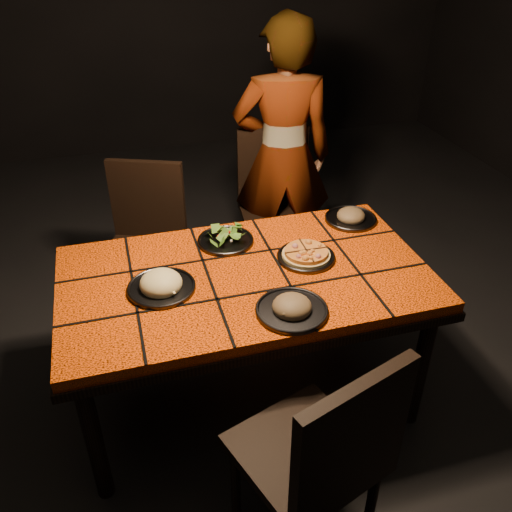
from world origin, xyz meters
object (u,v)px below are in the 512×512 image
object	(u,v)px
chair_near	(324,455)
plate_pasta	(161,285)
diner	(283,157)
chair_far_left	(145,235)
plate_pizza	(306,255)
dining_table	(246,288)
chair_far_right	(275,197)

from	to	relation	value
chair_near	plate_pasta	size ratio (longest dim) A/B	3.46
plate_pasta	diner	bearing A→B (deg)	49.95
chair_far_left	plate_pasta	size ratio (longest dim) A/B	3.28
chair_near	plate_pizza	distance (m)	0.93
plate_pizza	plate_pasta	distance (m)	0.67
chair_far_left	plate_pasta	distance (m)	0.87
dining_table	chair_far_right	xyz separation A→B (m)	(0.47, 1.02, -0.11)
chair_near	diner	bearing A→B (deg)	-123.05
dining_table	chair_near	distance (m)	0.85
chair_near	chair_far_right	world-z (taller)	chair_near
chair_far_right	chair_near	bearing A→B (deg)	-97.06
chair_far_right	diner	bearing A→B (deg)	18.13
chair_far_left	plate_pasta	world-z (taller)	chair_far_left
chair_far_left	chair_far_right	xyz separation A→B (m)	(0.83, 0.20, 0.02)
chair_far_left	diner	bearing A→B (deg)	35.71
dining_table	chair_near	bearing A→B (deg)	-86.99
plate_pasta	dining_table	bearing A→B (deg)	2.85
diner	plate_pasta	size ratio (longest dim) A/B	5.76
chair_far_left	diner	xyz separation A→B (m)	(0.88, 0.21, 0.29)
chair_near	plate_pasta	xyz separation A→B (m)	(-0.41, 0.82, 0.21)
chair_far_left	chair_far_right	world-z (taller)	chair_far_right
chair_far_left	plate_pizza	bearing A→B (deg)	-27.28
chair_near	diner	distance (m)	1.94
chair_far_left	plate_pasta	xyz separation A→B (m)	(-0.00, -0.84, 0.24)
chair_near	chair_far_right	distance (m)	1.90
dining_table	plate_pizza	distance (m)	0.31
chair_far_right	plate_pizza	xyz separation A→B (m)	(-0.17, -0.98, 0.21)
dining_table	plate_pasta	bearing A→B (deg)	-177.15
chair_far_right	plate_pizza	bearing A→B (deg)	-94.13
chair_far_left	diner	distance (m)	0.95
plate_pizza	plate_pasta	size ratio (longest dim) A/B	0.92
diner	plate_pasta	world-z (taller)	diner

